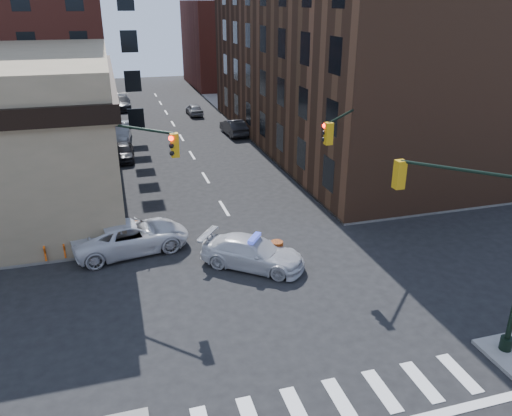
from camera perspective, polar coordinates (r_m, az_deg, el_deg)
ground at (r=22.44m, az=2.12°, el=-9.52°), size 140.00×140.00×0.00m
sidewalk_ne at (r=59.69m, az=13.52°, el=10.54°), size 34.00×54.50×0.15m
commercial_row_ne at (r=45.05m, az=9.29°, el=16.05°), size 14.00×34.00×14.00m
filler_nw at (r=80.71m, az=-24.56°, el=17.92°), size 20.00×18.00×16.00m
filler_ne at (r=78.84m, az=-1.53°, el=18.29°), size 16.00×16.00×12.00m
signal_pole_se at (r=18.89m, az=25.63°, el=-2.54°), size 5.40×5.27×8.00m
signal_pole_nw at (r=24.54m, az=-14.89°, el=3.82°), size 3.58×3.67×8.00m
signal_pole_ne at (r=27.31m, az=10.44°, el=6.09°), size 3.67×3.58×8.00m
tree_ne_near at (r=46.82m, az=0.92°, el=12.22°), size 3.00×3.00×4.85m
tree_ne_far at (r=54.41m, az=-1.64°, el=13.67°), size 3.00×3.00×4.85m
police_car at (r=24.05m, az=-0.38°, el=-5.13°), size 5.30×4.69×1.47m
pickup at (r=26.27m, az=-14.07°, el=-3.15°), size 6.24×3.66×1.63m
parked_car_wnear at (r=41.76m, az=-14.90°, el=6.23°), size 1.83×4.13×1.38m
parked_car_wfar at (r=47.84m, az=-15.26°, el=8.40°), size 2.17×5.14×1.65m
parked_car_wdeep at (r=62.38m, az=-15.17°, el=11.56°), size 2.31×5.52×1.59m
parked_car_enear at (r=48.37m, az=-2.57°, el=9.21°), size 1.88×4.61×1.49m
parked_car_efar at (r=57.51m, az=-7.06°, el=11.13°), size 1.62×3.84×1.30m
pedestrian_a at (r=26.57m, az=-22.65°, el=-3.26°), size 0.74×0.52×1.94m
pedestrian_b at (r=27.42m, az=-22.76°, el=-2.50°), size 1.08×0.93×1.93m
pedestrian_c at (r=30.05m, az=-25.87°, el=-1.24°), size 0.95×0.88×1.57m
barrel_road at (r=24.60m, az=2.39°, el=-4.99°), size 0.72×0.72×1.08m
barrel_bank at (r=27.73m, az=-13.55°, el=-2.49°), size 0.68×0.68×0.93m
barricade_nw_a at (r=26.53m, az=-22.01°, el=-4.47°), size 1.23×0.69×0.89m
barricade_nw_b at (r=28.64m, az=-24.30°, el=-2.83°), size 1.22×0.63×0.90m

